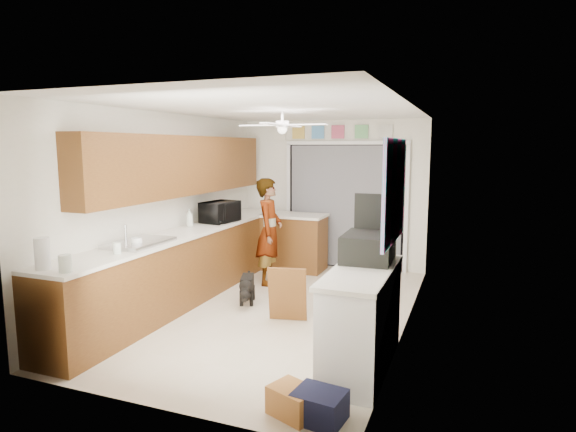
% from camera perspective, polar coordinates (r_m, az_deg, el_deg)
% --- Properties ---
extents(floor, '(5.00, 5.00, 0.00)m').
position_cam_1_polar(floor, '(6.23, -1.34, -11.03)').
color(floor, beige).
rests_on(floor, ground).
extents(ceiling, '(5.00, 5.00, 0.00)m').
position_cam_1_polar(ceiling, '(5.90, -1.42, 12.56)').
color(ceiling, white).
rests_on(ceiling, ground).
extents(wall_back, '(3.20, 0.00, 3.20)m').
position_cam_1_polar(wall_back, '(8.29, 5.21, 2.61)').
color(wall_back, white).
rests_on(wall_back, ground).
extents(wall_front, '(3.20, 0.00, 3.20)m').
position_cam_1_polar(wall_front, '(3.78, -15.98, -4.32)').
color(wall_front, white).
rests_on(wall_front, ground).
extents(wall_left, '(0.00, 5.00, 5.00)m').
position_cam_1_polar(wall_left, '(6.71, -14.13, 1.09)').
color(wall_left, white).
rests_on(wall_left, ground).
extents(wall_right, '(0.00, 5.00, 5.00)m').
position_cam_1_polar(wall_right, '(5.54, 14.12, -0.36)').
color(wall_right, white).
rests_on(wall_right, ground).
extents(left_base_cabinets, '(0.60, 4.80, 0.90)m').
position_cam_1_polar(left_base_cabinets, '(6.68, -11.78, -5.84)').
color(left_base_cabinets, brown).
rests_on(left_base_cabinets, floor).
extents(left_countertop, '(0.62, 4.80, 0.04)m').
position_cam_1_polar(left_countertop, '(6.58, -11.82, -1.87)').
color(left_countertop, white).
rests_on(left_countertop, left_base_cabinets).
extents(upper_cabinets, '(0.32, 4.00, 0.80)m').
position_cam_1_polar(upper_cabinets, '(6.74, -12.20, 5.88)').
color(upper_cabinets, brown).
rests_on(upper_cabinets, wall_left).
extents(sink_basin, '(0.50, 0.76, 0.06)m').
position_cam_1_polar(sink_basin, '(5.78, -17.20, -3.11)').
color(sink_basin, silver).
rests_on(sink_basin, left_countertop).
extents(faucet, '(0.03, 0.03, 0.22)m').
position_cam_1_polar(faucet, '(5.88, -18.70, -2.04)').
color(faucet, silver).
rests_on(faucet, left_countertop).
extents(peninsula_base, '(1.00, 0.60, 0.90)m').
position_cam_1_polar(peninsula_base, '(8.09, 0.75, -3.23)').
color(peninsula_base, brown).
rests_on(peninsula_base, floor).
extents(peninsula_top, '(1.04, 0.64, 0.04)m').
position_cam_1_polar(peninsula_top, '(8.01, 0.76, 0.07)').
color(peninsula_top, white).
rests_on(peninsula_top, peninsula_base).
extents(back_opening_recess, '(2.00, 0.06, 2.10)m').
position_cam_1_polar(back_opening_recess, '(8.22, 6.81, 1.13)').
color(back_opening_recess, black).
rests_on(back_opening_recess, wall_back).
extents(curtain_panel, '(1.90, 0.03, 2.05)m').
position_cam_1_polar(curtain_panel, '(8.18, 6.74, 1.10)').
color(curtain_panel, slate).
rests_on(curtain_panel, wall_back).
extents(door_trim_left, '(0.06, 0.04, 2.10)m').
position_cam_1_polar(door_trim_left, '(8.49, 0.08, 1.42)').
color(door_trim_left, white).
rests_on(door_trim_left, wall_back).
extents(door_trim_right, '(0.06, 0.04, 2.10)m').
position_cam_1_polar(door_trim_right, '(8.00, 13.85, 0.76)').
color(door_trim_right, white).
rests_on(door_trim_right, wall_back).
extents(door_trim_head, '(2.10, 0.04, 0.06)m').
position_cam_1_polar(door_trim_head, '(8.13, 6.89, 8.61)').
color(door_trim_head, white).
rests_on(door_trim_head, wall_back).
extents(header_frame_0, '(0.22, 0.02, 0.22)m').
position_cam_1_polar(header_frame_0, '(8.41, 1.25, 9.88)').
color(header_frame_0, gold).
rests_on(header_frame_0, wall_back).
extents(header_frame_1, '(0.22, 0.02, 0.22)m').
position_cam_1_polar(header_frame_1, '(8.30, 3.56, 9.89)').
color(header_frame_1, '#4D8FCE').
rests_on(header_frame_1, wall_back).
extents(header_frame_2, '(0.22, 0.02, 0.22)m').
position_cam_1_polar(header_frame_2, '(8.20, 5.93, 9.88)').
color(header_frame_2, '#B94564').
rests_on(header_frame_2, wall_back).
extents(header_frame_3, '(0.22, 0.02, 0.22)m').
position_cam_1_polar(header_frame_3, '(8.10, 8.70, 9.85)').
color(header_frame_3, '#64AF6C').
rests_on(header_frame_3, wall_back).
extents(header_frame_4, '(0.22, 0.02, 0.22)m').
position_cam_1_polar(header_frame_4, '(8.03, 11.53, 9.80)').
color(header_frame_4, beige).
rests_on(header_frame_4, wall_back).
extents(route66_sign, '(0.22, 0.02, 0.26)m').
position_cam_1_polar(route66_sign, '(8.53, -1.00, 9.86)').
color(route66_sign, silver).
rests_on(route66_sign, wall_back).
extents(right_counter_base, '(0.50, 1.40, 0.90)m').
position_cam_1_polar(right_counter_base, '(4.62, 8.77, -12.17)').
color(right_counter_base, white).
rests_on(right_counter_base, floor).
extents(right_counter_top, '(0.54, 1.44, 0.04)m').
position_cam_1_polar(right_counter_top, '(4.48, 8.77, -6.51)').
color(right_counter_top, white).
rests_on(right_counter_top, right_counter_base).
extents(abstract_painting, '(0.03, 1.15, 0.95)m').
position_cam_1_polar(abstract_painting, '(4.51, 12.50, 2.92)').
color(abstract_painting, '#FD5DD4').
rests_on(abstract_painting, wall_right).
extents(ceiling_fan, '(1.14, 1.14, 0.24)m').
position_cam_1_polar(ceiling_fan, '(6.08, -0.69, 10.74)').
color(ceiling_fan, white).
rests_on(ceiling_fan, ceiling).
extents(microwave, '(0.45, 0.61, 0.31)m').
position_cam_1_polar(microwave, '(7.20, -8.06, 0.48)').
color(microwave, black).
rests_on(microwave, left_countertop).
extents(soap_bottle, '(0.12, 0.12, 0.26)m').
position_cam_1_polar(soap_bottle, '(6.89, -11.59, -0.17)').
color(soap_bottle, silver).
rests_on(soap_bottle, left_countertop).
extents(cup, '(0.16, 0.16, 0.10)m').
position_cam_1_polar(cup, '(5.67, -17.51, -2.97)').
color(cup, white).
rests_on(cup, left_countertop).
extents(jar_a, '(0.14, 0.14, 0.16)m').
position_cam_1_polar(jar_a, '(4.74, -24.90, -5.13)').
color(jar_a, silver).
rests_on(jar_a, left_countertop).
extents(jar_b, '(0.10, 0.10, 0.12)m').
position_cam_1_polar(jar_b, '(5.34, -19.60, -3.62)').
color(jar_b, silver).
rests_on(jar_b, left_countertop).
extents(paper_towel_roll, '(0.17, 0.17, 0.29)m').
position_cam_1_polar(paper_towel_roll, '(4.92, -27.11, -4.00)').
color(paper_towel_roll, white).
rests_on(paper_towel_roll, left_countertop).
extents(suitcase, '(0.49, 0.64, 0.27)m').
position_cam_1_polar(suitcase, '(4.79, 9.50, -3.66)').
color(suitcase, black).
rests_on(suitcase, right_counter_top).
extents(suitcase_rim, '(0.46, 0.59, 0.02)m').
position_cam_1_polar(suitcase_rim, '(4.82, 9.47, -4.94)').
color(suitcase_rim, yellow).
rests_on(suitcase_rim, suitcase).
extents(suitcase_lid, '(0.42, 0.04, 0.50)m').
position_cam_1_polar(suitcase_lid, '(5.03, 10.23, -0.23)').
color(suitcase_lid, black).
rests_on(suitcase_lid, suitcase).
extents(cardboard_box, '(0.43, 0.38, 0.22)m').
position_cam_1_polar(cardboard_box, '(3.96, 0.65, -21.09)').
color(cardboard_box, '#C17D3C').
rests_on(cardboard_box, floor).
extents(navy_crate, '(0.41, 0.36, 0.23)m').
position_cam_1_polar(navy_crate, '(3.90, 3.74, -21.56)').
color(navy_crate, black).
rests_on(navy_crate, floor).
extents(cabinet_door_panel, '(0.48, 0.26, 0.67)m').
position_cam_1_polar(cabinet_door_panel, '(5.71, -0.07, -9.25)').
color(cabinet_door_panel, brown).
rests_on(cabinet_door_panel, floor).
extents(man, '(0.48, 0.64, 1.60)m').
position_cam_1_polar(man, '(7.20, -2.23, -1.84)').
color(man, white).
rests_on(man, floor).
extents(dog, '(0.39, 0.57, 0.41)m').
position_cam_1_polar(dog, '(6.44, -4.85, -8.48)').
color(dog, black).
rests_on(dog, floor).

